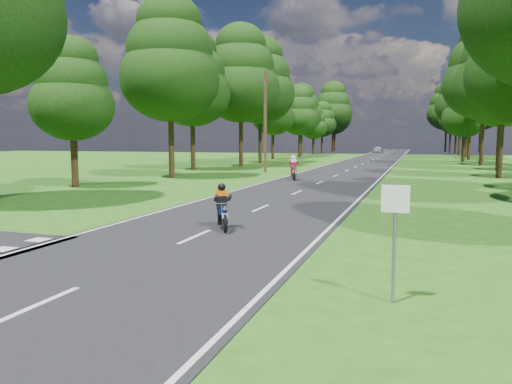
% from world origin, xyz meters
% --- Properties ---
extents(ground, '(160.00, 160.00, 0.00)m').
position_xyz_m(ground, '(0.00, 0.00, 0.00)').
color(ground, '#235613').
rests_on(ground, ground).
extents(main_road, '(7.00, 140.00, 0.02)m').
position_xyz_m(main_road, '(0.00, 50.00, 0.01)').
color(main_road, black).
rests_on(main_road, ground).
extents(road_markings, '(7.40, 140.00, 0.01)m').
position_xyz_m(road_markings, '(-0.14, 48.13, 0.02)').
color(road_markings, silver).
rests_on(road_markings, main_road).
extents(treeline, '(40.00, 115.35, 14.78)m').
position_xyz_m(treeline, '(1.43, 60.06, 8.25)').
color(treeline, black).
rests_on(treeline, ground).
extents(telegraph_pole, '(1.20, 0.26, 8.00)m').
position_xyz_m(telegraph_pole, '(-6.00, 28.00, 4.07)').
color(telegraph_pole, '#382616').
rests_on(telegraph_pole, ground).
extents(road_sign, '(0.45, 0.07, 2.00)m').
position_xyz_m(road_sign, '(5.50, -2.01, 1.34)').
color(road_sign, slate).
rests_on(road_sign, ground).
extents(rider_near_blue, '(1.26, 1.70, 1.37)m').
position_xyz_m(rider_near_blue, '(0.26, 3.41, 0.70)').
color(rider_near_blue, '#0D1C94').
rests_on(rider_near_blue, main_road).
extents(rider_far_red, '(1.19, 2.05, 1.62)m').
position_xyz_m(rider_far_red, '(-2.03, 21.49, 0.83)').
color(rider_far_red, '#9F0C14').
rests_on(rider_far_red, main_road).
extents(distant_car, '(2.11, 4.01, 1.30)m').
position_xyz_m(distant_car, '(-1.75, 86.32, 0.67)').
color(distant_car, '#B3B6BB').
rests_on(distant_car, main_road).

